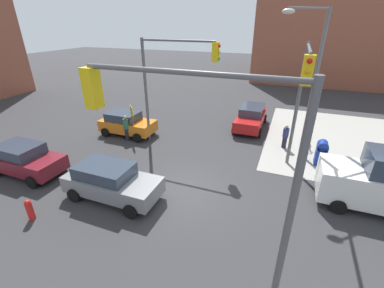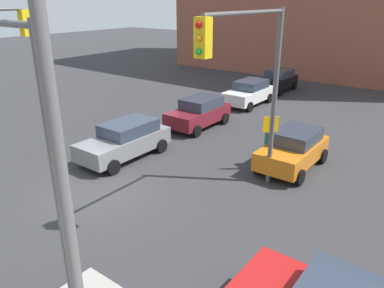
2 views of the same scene
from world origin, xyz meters
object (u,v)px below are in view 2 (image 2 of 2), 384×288
hatchback_white (249,92)px  coupe_gray (125,140)px  street_lamp_corner (65,150)px  sedan_black (278,80)px  hatchback_orange (293,149)px  pedestrian_waiting (268,146)px  hatchback_maroon (199,112)px  fire_hydrant (124,125)px  traffic_signal_nw_corner (252,72)px

hatchback_white → coupe_gray: bearing=0.0°
street_lamp_corner → sedan_black: street_lamp_corner is taller
hatchback_orange → pedestrian_waiting: 1.05m
hatchback_maroon → coupe_gray: bearing=-0.8°
coupe_gray → hatchback_orange: bearing=118.8°
hatchback_orange → street_lamp_corner: bearing=4.4°
street_lamp_corner → coupe_gray: street_lamp_corner is taller
fire_hydrant → hatchback_white: hatchback_white is taller
fire_hydrant → sedan_black: (-14.00, 2.23, 0.36)m
pedestrian_waiting → fire_hydrant: bearing=144.8°
hatchback_maroon → pedestrian_waiting: (2.53, 5.49, 0.08)m
pedestrian_waiting → hatchback_white: bearing=82.8°
street_lamp_corner → hatchback_white: (-19.04, -7.31, -3.86)m
street_lamp_corner → hatchback_maroon: 15.59m
traffic_signal_nw_corner → hatchback_maroon: (-5.66, -6.19, -3.75)m
hatchback_orange → coupe_gray: same height
sedan_black → hatchback_maroon: (10.67, 0.29, 0.00)m
sedan_black → pedestrian_waiting: (13.20, 5.77, 0.08)m
traffic_signal_nw_corner → sedan_black: (-16.33, -6.47, -3.75)m
street_lamp_corner → hatchback_maroon: street_lamp_corner is taller
coupe_gray → traffic_signal_nw_corner: bearing=88.6°
fire_hydrant → hatchback_white: 9.45m
street_lamp_corner → hatchback_orange: size_ratio=2.10×
hatchback_maroon → pedestrian_waiting: 6.04m
hatchback_orange → hatchback_white: (-7.75, -6.44, 0.00)m
hatchback_maroon → pedestrian_waiting: size_ratio=2.25×
street_lamp_corner → fire_hydrant: 14.54m
coupe_gray → pedestrian_waiting: (-2.97, 5.56, 0.08)m
hatchback_maroon → pedestrian_waiting: pedestrian_waiting is taller
street_lamp_corner → sedan_black: size_ratio=2.07×
street_lamp_corner → hatchback_orange: street_lamp_corner is taller
hatchback_orange → hatchback_maroon: 6.66m
hatchback_white → sedan_black: 4.89m
hatchback_white → pedestrian_waiting: size_ratio=2.31×
sedan_black → pedestrian_waiting: bearing=23.6°
traffic_signal_nw_corner → coupe_gray: bearing=-91.4°
street_lamp_corner → coupe_gray: (-7.75, -7.31, -3.86)m
traffic_signal_nw_corner → sedan_black: bearing=-158.4°
hatchback_white → hatchback_maroon: same height
street_lamp_corner → hatchback_white: bearing=-159.0°
pedestrian_waiting → sedan_black: bearing=72.7°
street_lamp_corner → hatchback_maroon: bearing=-151.4°
pedestrian_waiting → hatchback_maroon: bearing=114.3°
hatchback_white → pedestrian_waiting: bearing=33.8°
hatchback_maroon → hatchback_white: bearing=-179.3°
street_lamp_corner → sedan_black: (-23.93, -7.53, -3.86)m
street_lamp_corner → pedestrian_waiting: street_lamp_corner is taller
hatchback_white → coupe_gray: 11.29m
fire_hydrant → sedan_black: sedan_black is taller
hatchback_orange → coupe_gray: 7.35m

